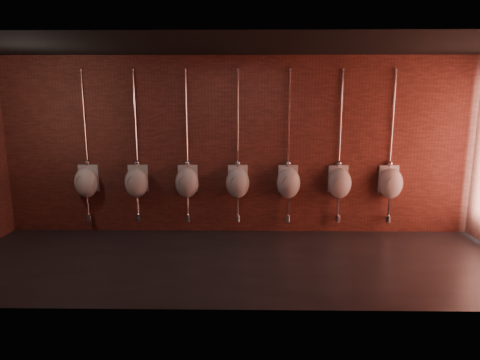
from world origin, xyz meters
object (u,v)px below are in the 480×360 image
object	(u,v)px
urinal_0	(86,182)
urinal_3	(238,182)
urinal_5	(339,182)
urinal_4	(288,182)
urinal_6	(391,183)
urinal_1	(137,182)
urinal_2	(187,182)

from	to	relation	value
urinal_0	urinal_3	size ratio (longest dim) A/B	1.00
urinal_3	urinal_5	size ratio (longest dim) A/B	1.00
urinal_4	urinal_6	world-z (taller)	same
urinal_0	urinal_1	distance (m)	0.92
urinal_1	urinal_3	distance (m)	1.83
urinal_3	urinal_4	bearing A→B (deg)	0.00
urinal_0	urinal_2	size ratio (longest dim) A/B	1.00
urinal_1	urinal_3	bearing A→B (deg)	0.00
urinal_0	urinal_4	bearing A→B (deg)	0.00
urinal_2	urinal_5	world-z (taller)	same
urinal_0	urinal_4	world-z (taller)	same
urinal_6	urinal_1	bearing A→B (deg)	180.00
urinal_4	urinal_0	bearing A→B (deg)	180.00
urinal_5	urinal_4	bearing A→B (deg)	180.00
urinal_0	urinal_2	bearing A→B (deg)	0.00
urinal_5	urinal_6	distance (m)	0.92
urinal_1	urinal_2	distance (m)	0.92
urinal_1	urinal_5	world-z (taller)	same
urinal_1	urinal_2	size ratio (longest dim) A/B	1.00
urinal_4	urinal_6	size ratio (longest dim) A/B	1.00
urinal_3	urinal_5	xyz separation A→B (m)	(1.83, 0.00, 0.00)
urinal_2	urinal_3	size ratio (longest dim) A/B	1.00
urinal_0	urinal_6	world-z (taller)	same
urinal_6	urinal_0	bearing A→B (deg)	180.00
urinal_5	urinal_6	bearing A→B (deg)	0.00
urinal_3	urinal_4	xyz separation A→B (m)	(0.92, 0.00, 0.00)
urinal_3	urinal_6	distance (m)	2.75
urinal_0	urinal_6	xyz separation A→B (m)	(5.50, 0.00, 0.00)
urinal_5	urinal_3	bearing A→B (deg)	180.00
urinal_1	urinal_4	world-z (taller)	same
urinal_2	urinal_3	distance (m)	0.92
urinal_0	urinal_6	bearing A→B (deg)	0.00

